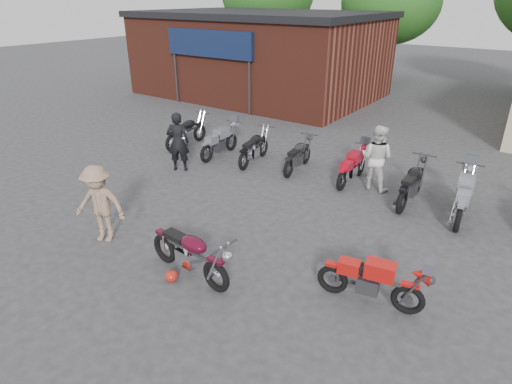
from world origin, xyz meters
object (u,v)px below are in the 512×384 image
Objects in this scene: row_bike_4 at (352,165)px; row_bike_0 at (187,130)px; vintage_motorcycle at (190,251)px; helmet at (171,276)px; person_tan at (100,204)px; row_bike_5 at (412,182)px; sportbike at (373,278)px; row_bike_6 at (464,195)px; person_dark at (178,142)px; row_bike_2 at (254,146)px; row_bike_1 at (220,140)px; person_light at (377,158)px; row_bike_3 at (298,154)px.

row_bike_0 is at bearing 92.07° from row_bike_4.
helmet is at bearing -116.82° from vintage_motorcycle.
row_bike_4 is (0.60, 6.16, -0.06)m from vintage_motorcycle.
person_tan reaches higher than row_bike_5.
row_bike_6 is at bearing 73.01° from sportbike.
person_tan reaches higher than vintage_motorcycle.
person_dark reaches higher than row_bike_2.
row_bike_1 is (-1.45, 5.77, -0.33)m from person_tan.
sportbike is 0.99× the size of person_light.
row_bike_4 is at bearing -94.00° from row_bike_3.
sportbike is 0.87× the size of row_bike_6.
row_bike_6 is at bearing -101.30° from row_bike_3.
row_bike_5 reaches higher than sportbike.
row_bike_3 is at bearing -90.30° from row_bike_2.
person_tan is at bearing 171.78° from row_bike_2.
vintage_motorcycle is at bearing -167.79° from sportbike.
person_tan is 5.95m from row_bike_2.
helmet is (-3.36, -1.62, -0.42)m from sportbike.
row_bike_5 is (6.64, 1.90, -0.33)m from person_dark.
vintage_motorcycle is 6.31m from row_bike_5.
person_light reaches higher than helmet.
person_light reaches higher than person_tan.
row_bike_6 is at bearing -97.22° from row_bike_5.
row_bike_6 is (6.40, -0.13, 0.05)m from row_bike_2.
helmet is at bearing -140.68° from row_bike_0.
vintage_motorcycle is 3.41m from sportbike.
row_bike_3 is 3.61m from row_bike_5.
vintage_motorcycle is 0.96× the size of row_bike_6.
row_bike_2 is (1.32, 0.17, -0.00)m from row_bike_1.
helmet is at bearing 139.69° from row_bike_6.
person_tan is at bearing 59.58° from person_light.
sportbike is 6.46m from row_bike_3.
sportbike is 1.03× the size of person_tan.
person_dark is 4.37m from person_tan.
row_bike_3 is (3.04, 2.15, -0.39)m from person_dark.
row_bike_1 is (-4.01, 5.66, -0.02)m from vintage_motorcycle.
row_bike_2 is 1.05× the size of row_bike_3.
person_tan is at bearing -154.64° from row_bike_0.
row_bike_6 is at bearing -100.62° from row_bike_2.
row_bike_5 reaches higher than row_bike_0.
row_bike_1 reaches higher than row_bike_2.
row_bike_4 is at bearing 107.80° from sportbike.
person_dark is 5.32m from row_bike_4.
row_bike_1 is 6.43m from row_bike_5.
helmet is 7.21m from row_bike_6.
row_bike_3 is 4.90m from row_bike_6.
row_bike_4 is at bearing -87.67° from row_bike_1.
row_bike_0 is 0.96× the size of row_bike_6.
row_bike_4 is (4.81, 2.24, -0.39)m from person_dark.
row_bike_2 is at bearing 94.36° from row_bike_4.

